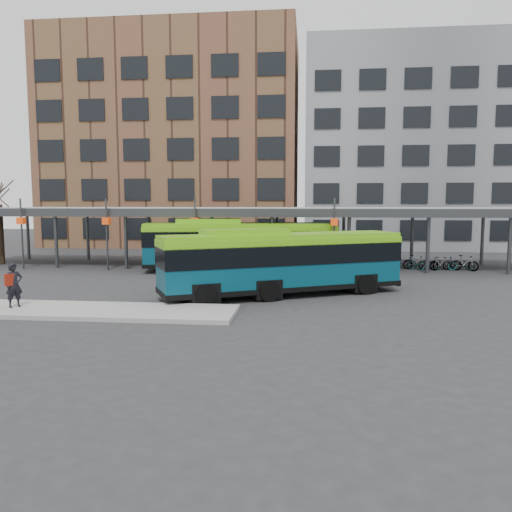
# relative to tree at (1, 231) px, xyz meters

# --- Properties ---
(ground) EXTENTS (120.00, 120.00, 0.00)m
(ground) POSITION_rel_tree_xyz_m (18.00, -12.00, -2.43)
(ground) COLOR #28282B
(ground) RESTS_ON ground
(boarding_island) EXTENTS (14.00, 3.00, 0.18)m
(boarding_island) POSITION_rel_tree_xyz_m (12.50, -15.00, -2.34)
(boarding_island) COLOR gray
(boarding_island) RESTS_ON ground
(canopy) EXTENTS (40.00, 6.53, 4.80)m
(canopy) POSITION_rel_tree_xyz_m (17.94, 0.87, 1.47)
(canopy) COLOR #999B9E
(canopy) RESTS_ON ground
(tree) EXTENTS (1.64, 1.64, 5.60)m
(tree) POSITION_rel_tree_xyz_m (0.00, 0.00, 0.00)
(tree) COLOR black
(tree) RESTS_ON ground
(building_brick) EXTENTS (26.00, 14.00, 22.00)m
(building_brick) POSITION_rel_tree_xyz_m (8.00, 20.00, 8.57)
(building_brick) COLOR brown
(building_brick) RESTS_ON ground
(building_grey) EXTENTS (24.00, 14.00, 20.00)m
(building_grey) POSITION_rel_tree_xyz_m (34.00, 20.00, 7.57)
(building_grey) COLOR slate
(building_grey) RESTS_ON ground
(bus_front) EXTENTS (11.78, 7.62, 3.29)m
(bus_front) POSITION_rel_tree_xyz_m (21.11, -10.28, -0.72)
(bus_front) COLOR #073F52
(bus_front) RESTS_ON ground
(bus_rear) EXTENTS (12.83, 4.91, 3.46)m
(bus_rear) POSITION_rel_tree_xyz_m (17.83, -1.58, -0.63)
(bus_rear) COLOR #073F52
(bus_rear) RESTS_ON ground
(pedestrian) EXTENTS (0.77, 0.80, 1.85)m
(pedestrian) POSITION_rel_tree_xyz_m (10.25, -15.03, -1.31)
(pedestrian) COLOR black
(pedestrian) RESTS_ON boarding_island
(bike_rack) EXTENTS (5.72, 1.52, 1.05)m
(bike_rack) POSITION_rel_tree_xyz_m (30.97, 0.11, -1.96)
(bike_rack) COLOR slate
(bike_rack) RESTS_ON ground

